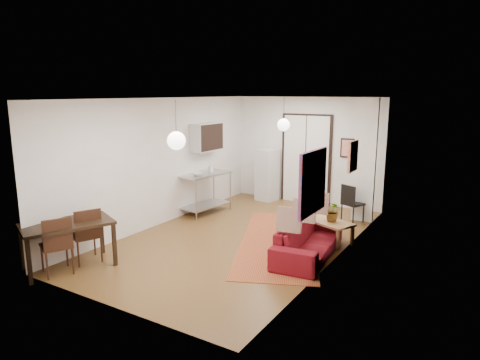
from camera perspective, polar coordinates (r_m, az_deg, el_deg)
The scene contains 27 objects.
floor at distance 9.14m, azimuth 0.05°, elevation -7.68°, with size 7.00×7.00×0.00m, color brown.
ceiling at distance 8.62m, azimuth 0.05°, elevation 10.83°, with size 4.20×7.00×0.02m, color white.
wall_back at distance 11.86m, azimuth 8.89°, elevation 3.89°, with size 4.20×0.02×2.90m, color silver.
wall_front at distance 6.12m, azimuth -17.26°, elevation -3.80°, with size 4.20×0.02×2.90m, color silver.
wall_left at distance 10.00m, azimuth -10.30°, elevation 2.41°, with size 0.02×7.00×2.90m, color silver.
wall_right at distance 7.90m, azimuth 13.18°, elevation -0.16°, with size 0.02×7.00×2.90m, color silver.
double_doors at distance 11.85m, azimuth 8.77°, elevation 2.67°, with size 1.44×0.06×2.50m, color white.
stub_partition at distance 10.38m, azimuth 16.32°, elevation 2.46°, with size 0.50×0.10×2.90m, color silver.
wall_cabinet at distance 10.99m, azimuth -4.47°, elevation 5.75°, with size 0.35×1.00×0.70m, color silver.
painting_popart at distance 6.71m, azimuth 9.69°, elevation -0.33°, with size 0.05×1.00×1.00m, color red.
painting_abstract at distance 8.60m, azimuth 14.82°, elevation 3.08°, with size 0.05×0.50×0.60m, color beige.
poster_back at distance 11.43m, azimuth 14.20°, elevation 4.14°, with size 0.40×0.03×0.50m, color red.
print_left at distance 11.48m, azimuth -3.62°, elevation 6.26°, with size 0.03×0.44×0.54m, color olive.
pendant_back at distance 10.41m, azimuth 5.83°, elevation 7.34°, with size 0.30×0.30×0.80m.
pendant_front at distance 7.03m, azimuth -8.48°, elevation 5.21°, with size 0.30×0.30×0.80m.
kilim_rug at distance 8.95m, azimuth 5.19°, elevation -8.12°, with size 1.52×4.06×0.01m, color #A8552A.
sofa at distance 8.17m, azimuth 9.12°, elevation -7.91°, with size 2.12×0.83×0.62m, color maroon.
coffee_table at distance 8.98m, azimuth 11.72°, elevation -5.71°, with size 1.13×0.88×0.44m.
potted_plant at distance 8.87m, azimuth 12.31°, elevation -4.10°, with size 0.39×0.34×0.43m, color #366C30.
kitchen_counter at distance 10.82m, azimuth -4.64°, elevation -0.88°, with size 0.85×1.42×1.03m.
bowl at distance 10.51m, azimuth -5.66°, elevation 0.80°, with size 0.24×0.24×0.06m, color beige.
soap_bottle at distance 10.93m, azimuth -3.93°, elevation 1.67°, with size 0.10×0.10×0.21m, color #549AB7.
fridge at distance 12.09m, azimuth 3.64°, elevation 0.69°, with size 0.51×0.51×1.46m, color silver.
dining_table at distance 8.01m, azimuth -22.06°, elevation -5.91°, with size 1.38×1.69×0.82m.
dining_chair_near at distance 8.29m, azimuth -19.37°, elevation -6.13°, with size 0.63×0.75×1.01m.
dining_chair_far at distance 7.94m, azimuth -22.77°, elevation -7.17°, with size 0.63×0.75×1.01m.
black_side_chair at distance 10.48m, azimuth 14.99°, elevation -2.52°, with size 0.55×0.57×0.91m.
Camera 1 is at (4.48, -7.37, 3.03)m, focal length 32.00 mm.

